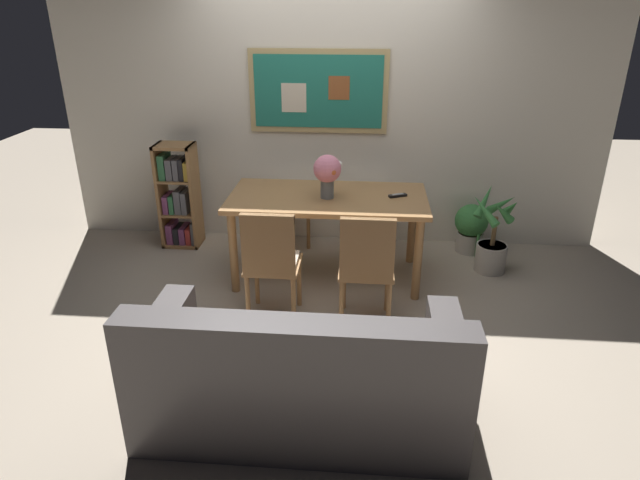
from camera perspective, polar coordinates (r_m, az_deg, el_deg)
name	(u,v)px	position (r m, az deg, el deg)	size (l,w,h in m)	color
ground_plane	(318,300)	(4.52, -0.16, -6.23)	(12.00, 12.00, 0.00)	tan
wall_back_with_painting	(331,109)	(5.34, 1.12, 13.46)	(5.20, 0.14, 2.60)	silver
dining_table	(328,206)	(4.64, 0.81, 3.52)	(1.66, 0.85, 0.75)	#9E7042
dining_chair_near_right	(367,262)	(3.93, 4.87, -2.30)	(0.40, 0.41, 0.91)	#9E7042
dining_chair_far_right	(369,191)	(5.41, 5.13, 5.11)	(0.40, 0.41, 0.91)	#9E7042
dining_chair_near_left	(271,257)	(4.00, -5.11, -1.82)	(0.40, 0.41, 0.91)	#9E7042
dining_chair_far_left	(294,188)	(5.47, -2.74, 5.42)	(0.40, 0.41, 0.91)	#9E7042
leather_couch	(300,379)	(3.17, -2.11, -14.21)	(1.80, 0.84, 0.84)	#514C4C
bookshelf	(179,198)	(5.51, -14.44, 4.27)	(0.36, 0.28, 1.02)	#9E7042
potted_ivy	(471,227)	(5.46, 15.43, 1.33)	(0.32, 0.32, 0.52)	#B2ADA3
potted_palm	(492,242)	(5.10, 17.48, -0.17)	(0.44, 0.45, 0.79)	#B2ADA3
flower_vase	(327,171)	(4.50, 0.79, 7.17)	(0.24, 0.23, 0.36)	slate
tv_remote	(398,195)	(4.63, 8.08, 4.61)	(0.16, 0.10, 0.02)	black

